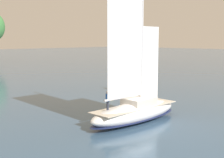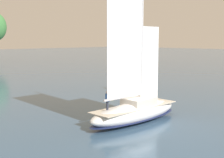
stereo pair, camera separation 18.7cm
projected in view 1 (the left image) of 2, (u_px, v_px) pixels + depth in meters
The scene contains 3 objects.
ground_plane at pixel (135, 122), 28.31m from camera, with size 400.00×400.00×0.00m, color #385675.
sailboat_main at pixel (135, 110), 28.17m from camera, with size 10.55×3.01×14.47m.
channel_buoy at pixel (112, 84), 46.66m from camera, with size 1.04×1.04×1.89m.
Camera 1 is at (-20.93, -18.08, 7.48)m, focal length 50.00 mm.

